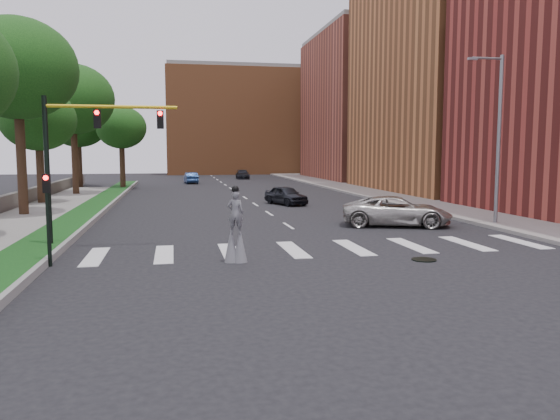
# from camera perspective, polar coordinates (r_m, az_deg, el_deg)

# --- Properties ---
(ground_plane) EXTENTS (160.00, 160.00, 0.00)m
(ground_plane) POSITION_cam_1_polar(r_m,az_deg,el_deg) (21.64, 5.29, -4.51)
(ground_plane) COLOR black
(ground_plane) RESTS_ON ground
(grass_median) EXTENTS (2.00, 60.00, 0.25)m
(grass_median) POSITION_cam_1_polar(r_m,az_deg,el_deg) (40.95, -18.72, 0.43)
(grass_median) COLOR #113E14
(grass_median) RESTS_ON ground
(median_curb) EXTENTS (0.20, 60.00, 0.28)m
(median_curb) POSITION_cam_1_polar(r_m,az_deg,el_deg) (40.82, -17.26, 0.48)
(median_curb) COLOR gray
(median_curb) RESTS_ON ground
(sidewalk_left) EXTENTS (4.00, 60.00, 0.18)m
(sidewalk_left) POSITION_cam_1_polar(r_m,az_deg,el_deg) (31.80, -26.46, -1.54)
(sidewalk_left) COLOR slate
(sidewalk_left) RESTS_ON ground
(sidewalk_right) EXTENTS (5.00, 90.00, 0.18)m
(sidewalk_right) POSITION_cam_1_polar(r_m,az_deg,el_deg) (49.18, 11.08, 1.51)
(sidewalk_right) COLOR slate
(sidewalk_right) RESTS_ON ground
(stone_wall) EXTENTS (0.50, 56.00, 1.10)m
(stone_wall) POSITION_cam_1_polar(r_m,az_deg,el_deg) (43.93, -25.52, 1.08)
(stone_wall) COLOR #545048
(stone_wall) RESTS_ON ground
(manhole) EXTENTS (0.90, 0.90, 0.04)m
(manhole) POSITION_cam_1_polar(r_m,az_deg,el_deg) (20.87, 14.81, -5.04)
(manhole) COLOR black
(manhole) RESTS_ON ground
(building_mid) EXTENTS (16.00, 22.00, 24.00)m
(building_mid) POSITION_cam_1_polar(r_m,az_deg,el_deg) (58.21, 18.36, 13.78)
(building_mid) COLOR #AC6336
(building_mid) RESTS_ON ground
(building_far) EXTENTS (16.00, 22.00, 20.00)m
(building_far) POSITION_cam_1_polar(r_m,az_deg,el_deg) (79.72, 9.69, 10.43)
(building_far) COLOR #9D4B3A
(building_far) RESTS_ON ground
(building_backdrop) EXTENTS (26.00, 14.00, 18.00)m
(building_backdrop) POSITION_cam_1_polar(r_m,az_deg,el_deg) (99.25, -4.16, 9.07)
(building_backdrop) COLOR #AC6336
(building_backdrop) RESTS_ON ground
(streetlight) EXTENTS (2.05, 0.20, 9.00)m
(streetlight) POSITION_cam_1_polar(r_m,az_deg,el_deg) (31.37, 21.76, 7.38)
(streetlight) COLOR slate
(streetlight) RESTS_ON ground
(traffic_signal) EXTENTS (5.30, 0.23, 6.20)m
(traffic_signal) POSITION_cam_1_polar(r_m,az_deg,el_deg) (23.70, -20.34, 6.15)
(traffic_signal) COLOR black
(traffic_signal) RESTS_ON ground
(secondary_signal) EXTENTS (0.25, 0.21, 3.23)m
(secondary_signal) POSITION_cam_1_polar(r_m,az_deg,el_deg) (20.45, -23.10, -0.10)
(secondary_signal) COLOR black
(secondary_signal) RESTS_ON ground
(stilt_performer) EXTENTS (0.83, 0.59, 2.78)m
(stilt_performer) POSITION_cam_1_polar(r_m,az_deg,el_deg) (19.74, -4.66, -2.46)
(stilt_performer) COLOR #301E13
(stilt_performer) RESTS_ON ground
(suv_crossing) EXTENTS (6.30, 4.35, 1.60)m
(suv_crossing) POSITION_cam_1_polar(r_m,az_deg,el_deg) (29.88, 12.11, -0.11)
(suv_crossing) COLOR #B7B4AD
(suv_crossing) RESTS_ON ground
(car_near) EXTENTS (3.05, 4.45, 1.41)m
(car_near) POSITION_cam_1_polar(r_m,az_deg,el_deg) (40.81, 0.62, 1.55)
(car_near) COLOR black
(car_near) RESTS_ON ground
(car_mid) EXTENTS (1.73, 4.19, 1.35)m
(car_mid) POSITION_cam_1_polar(r_m,az_deg,el_deg) (68.32, -9.28, 3.32)
(car_mid) COLOR navy
(car_mid) RESTS_ON ground
(car_far) EXTENTS (2.00, 4.48, 1.28)m
(car_far) POSITION_cam_1_polar(r_m,az_deg,el_deg) (78.84, -3.93, 3.74)
(car_far) COLOR black
(car_far) RESTS_ON ground
(tree_2) EXTENTS (7.08, 7.08, 11.89)m
(tree_2) POSITION_cam_1_polar(r_m,az_deg,el_deg) (36.86, -25.81, 13.13)
(tree_2) COLOR #301E13
(tree_2) RESTS_ON ground
(tree_3) EXTENTS (5.48, 5.48, 8.67)m
(tree_3) POSITION_cam_1_polar(r_m,az_deg,el_deg) (44.33, -23.97, 8.63)
(tree_3) COLOR #301E13
(tree_3) RESTS_ON ground
(tree_4) EXTENTS (7.27, 7.27, 11.66)m
(tree_4) POSITION_cam_1_polar(r_m,az_deg,el_deg) (52.47, -20.87, 10.75)
(tree_4) COLOR #301E13
(tree_4) RESTS_ON ground
(tree_5) EXTENTS (6.76, 6.76, 10.15)m
(tree_5) POSITION_cam_1_polar(r_m,az_deg,el_deg) (64.79, -20.36, 8.68)
(tree_5) COLOR #301E13
(tree_5) RESTS_ON ground
(tree_6) EXTENTS (5.15, 5.15, 8.61)m
(tree_6) POSITION_cam_1_polar(r_m,az_deg,el_deg) (59.56, -16.26, 8.23)
(tree_6) COLOR #301E13
(tree_6) RESTS_ON ground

